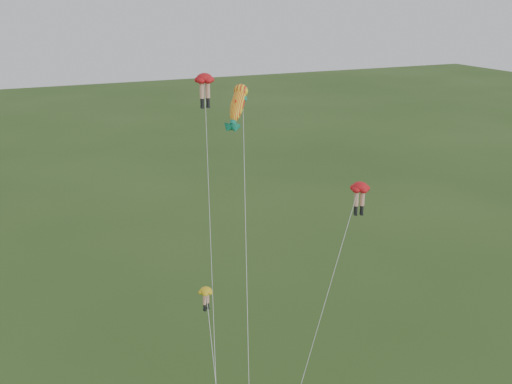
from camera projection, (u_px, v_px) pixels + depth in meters
name	position (u px, v px, depth m)	size (l,w,h in m)	color
legs_kite_red_high	(205.00, 87.00, 38.64)	(4.86, 13.56, 19.62)	red
legs_kite_red_mid	(358.00, 195.00, 34.64)	(8.22, 5.55, 13.87)	red
legs_kite_yellow	(207.00, 307.00, 30.66)	(1.43, 5.69, 9.69)	gold
fish_kite	(238.00, 105.00, 33.83)	(3.76, 9.02, 19.81)	yellow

